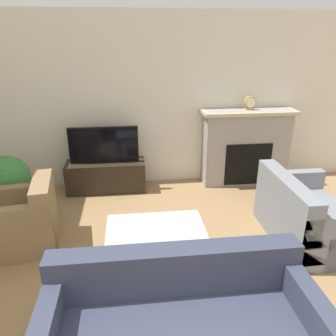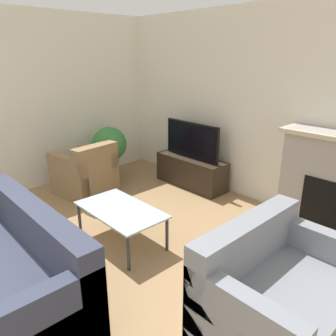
# 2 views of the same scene
# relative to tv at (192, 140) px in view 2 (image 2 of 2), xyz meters

# --- Properties ---
(wall_back) EXTENTS (7.91, 0.06, 2.70)m
(wall_back) POSITION_rel_tv_xyz_m (0.79, 0.32, 0.58)
(wall_back) COLOR silver
(wall_back) RESTS_ON ground_plane
(wall_left) EXTENTS (0.06, 7.38, 2.70)m
(wall_left) POSITION_rel_tv_xyz_m (-1.70, -1.90, 0.58)
(wall_left) COLOR silver
(wall_left) RESTS_ON ground_plane
(tv_stand) EXTENTS (1.23, 0.42, 0.48)m
(tv_stand) POSITION_rel_tv_xyz_m (-0.00, 0.00, -0.53)
(tv_stand) COLOR #2D2319
(tv_stand) RESTS_ON ground_plane
(tv) EXTENTS (1.06, 0.06, 0.57)m
(tv) POSITION_rel_tv_xyz_m (0.00, 0.00, 0.00)
(tv) COLOR black
(tv) RESTS_ON tv_stand
(couch_sectional) EXTENTS (1.98, 0.86, 0.82)m
(couch_sectional) POSITION_rel_tv_xyz_m (0.73, -3.10, -0.48)
(couch_sectional) COLOR #33384C
(couch_sectional) RESTS_ON ground_plane
(couch_loveseat) EXTENTS (0.89, 1.28, 0.82)m
(couch_loveseat) POSITION_rel_tv_xyz_m (2.48, -1.67, -0.48)
(couch_loveseat) COLOR gray
(couch_loveseat) RESTS_ON ground_plane
(armchair_by_window) EXTENTS (0.91, 0.82, 0.82)m
(armchair_by_window) POSITION_rel_tv_xyz_m (-0.87, -1.43, -0.47)
(armchair_by_window) COLOR #8C704C
(armchair_by_window) RESTS_ON ground_plane
(coffee_table) EXTENTS (1.05, 0.60, 0.42)m
(coffee_table) POSITION_rel_tv_xyz_m (0.64, -1.85, -0.39)
(coffee_table) COLOR #333338
(coffee_table) RESTS_ON ground_plane
(potted_plant) EXTENTS (0.58, 0.58, 0.90)m
(potted_plant) POSITION_rel_tv_xyz_m (-1.21, -0.76, -0.19)
(potted_plant) COLOR #47474C
(potted_plant) RESTS_ON ground_plane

